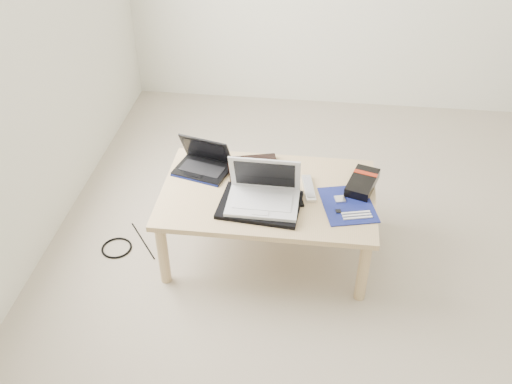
# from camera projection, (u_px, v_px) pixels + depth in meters

# --- Properties ---
(ground) EXTENTS (4.00, 4.00, 0.00)m
(ground) POSITION_uv_depth(u_px,v_px,m) (414.00, 293.00, 2.91)
(ground) COLOR #C4B39F
(ground) RESTS_ON ground
(coffee_table) EXTENTS (1.10, 0.70, 0.40)m
(coffee_table) POSITION_uv_depth(u_px,v_px,m) (268.00, 199.00, 2.96)
(coffee_table) COLOR tan
(coffee_table) RESTS_ON ground
(book) EXTENTS (0.32, 0.29, 0.03)m
(book) POSITION_uv_depth(u_px,v_px,m) (253.00, 169.00, 3.07)
(book) COLOR black
(book) RESTS_ON coffee_table
(netbook) EXTENTS (0.32, 0.27, 0.19)m
(netbook) POSITION_uv_depth(u_px,v_px,m) (203.00, 163.00, 3.06)
(netbook) COLOR black
(netbook) RESTS_ON coffee_table
(tablet) EXTENTS (0.30, 0.26, 0.01)m
(tablet) POSITION_uv_depth(u_px,v_px,m) (275.00, 196.00, 2.89)
(tablet) COLOR black
(tablet) RESTS_ON coffee_table
(remote) EXTENTS (0.09, 0.22, 0.02)m
(remote) POSITION_uv_depth(u_px,v_px,m) (309.00, 188.00, 2.94)
(remote) COLOR silver
(remote) RESTS_ON coffee_table
(neoprene_sleeve) EXTENTS (0.42, 0.32, 0.02)m
(neoprene_sleeve) POSITION_uv_depth(u_px,v_px,m) (260.00, 205.00, 2.83)
(neoprene_sleeve) COLOR black
(neoprene_sleeve) RESTS_ON coffee_table
(white_laptop) EXTENTS (0.35, 0.25, 0.24)m
(white_laptop) POSITION_uv_depth(u_px,v_px,m) (263.00, 193.00, 2.81)
(white_laptop) COLOR silver
(white_laptop) RESTS_ON neoprene_sleeve
(motherboard) EXTENTS (0.31, 0.36, 0.01)m
(motherboard) POSITION_uv_depth(u_px,v_px,m) (348.00, 205.00, 2.84)
(motherboard) COLOR #0D1854
(motherboard) RESTS_ON coffee_table
(gpu_box) EXTENTS (0.19, 0.27, 0.06)m
(gpu_box) POSITION_uv_depth(u_px,v_px,m) (362.00, 183.00, 2.95)
(gpu_box) COLOR black
(gpu_box) RESTS_ON coffee_table
(cable_coil) EXTENTS (0.12, 0.12, 0.01)m
(cable_coil) POSITION_uv_depth(u_px,v_px,m) (251.00, 192.00, 2.92)
(cable_coil) COLOR black
(cable_coil) RESTS_ON coffee_table
(floor_cable_coil) EXTENTS (0.20, 0.20, 0.01)m
(floor_cable_coil) POSITION_uv_depth(u_px,v_px,m) (117.00, 248.00, 3.17)
(floor_cable_coil) COLOR black
(floor_cable_coil) RESTS_ON ground
(floor_cable_trail) EXTENTS (0.21, 0.28, 0.01)m
(floor_cable_trail) POSITION_uv_depth(u_px,v_px,m) (143.00, 241.00, 3.22)
(floor_cable_trail) COLOR black
(floor_cable_trail) RESTS_ON ground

